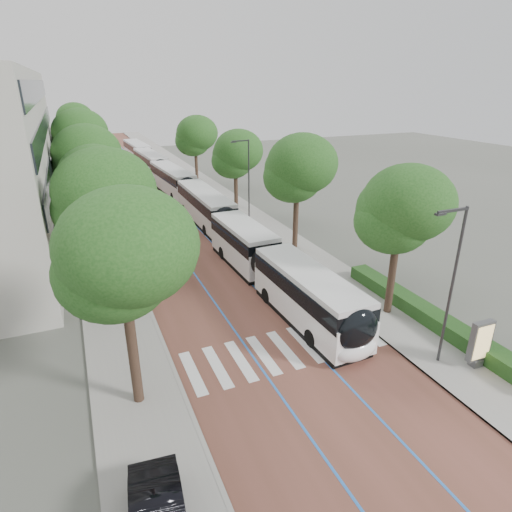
# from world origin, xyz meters

# --- Properties ---
(ground) EXTENTS (160.00, 160.00, 0.00)m
(ground) POSITION_xyz_m (0.00, 0.00, 0.00)
(ground) COLOR #51544C
(ground) RESTS_ON ground
(road) EXTENTS (11.00, 140.00, 0.02)m
(road) POSITION_xyz_m (0.00, 40.00, 0.01)
(road) COLOR brown
(road) RESTS_ON ground
(sidewalk_left) EXTENTS (4.00, 140.00, 0.12)m
(sidewalk_left) POSITION_xyz_m (-7.50, 40.00, 0.06)
(sidewalk_left) COLOR gray
(sidewalk_left) RESTS_ON ground
(sidewalk_right) EXTENTS (4.00, 140.00, 0.12)m
(sidewalk_right) POSITION_xyz_m (7.50, 40.00, 0.06)
(sidewalk_right) COLOR gray
(sidewalk_right) RESTS_ON ground
(kerb_left) EXTENTS (0.20, 140.00, 0.14)m
(kerb_left) POSITION_xyz_m (-5.60, 40.00, 0.06)
(kerb_left) COLOR gray
(kerb_left) RESTS_ON ground
(kerb_right) EXTENTS (0.20, 140.00, 0.14)m
(kerb_right) POSITION_xyz_m (5.60, 40.00, 0.06)
(kerb_right) COLOR gray
(kerb_right) RESTS_ON ground
(zebra_crossing) EXTENTS (10.55, 3.60, 0.01)m
(zebra_crossing) POSITION_xyz_m (0.20, 1.00, 0.03)
(zebra_crossing) COLOR silver
(zebra_crossing) RESTS_ON ground
(lane_line_left) EXTENTS (0.12, 126.00, 0.01)m
(lane_line_left) POSITION_xyz_m (-1.60, 40.00, 0.02)
(lane_line_left) COLOR blue
(lane_line_left) RESTS_ON road
(lane_line_right) EXTENTS (0.12, 126.00, 0.01)m
(lane_line_right) POSITION_xyz_m (1.60, 40.00, 0.02)
(lane_line_right) COLOR blue
(lane_line_right) RESTS_ON road
(hedge) EXTENTS (1.20, 14.00, 0.80)m
(hedge) POSITION_xyz_m (9.10, 0.00, 0.52)
(hedge) COLOR #1B3E15
(hedge) RESTS_ON sidewalk_right
(streetlight_near) EXTENTS (1.82, 0.20, 8.00)m
(streetlight_near) POSITION_xyz_m (6.62, -3.00, 4.82)
(streetlight_near) COLOR #333335
(streetlight_near) RESTS_ON sidewalk_right
(streetlight_far) EXTENTS (1.82, 0.20, 8.00)m
(streetlight_far) POSITION_xyz_m (6.62, 22.00, 4.82)
(streetlight_far) COLOR #333335
(streetlight_far) RESTS_ON sidewalk_right
(lamp_post_left) EXTENTS (0.14, 0.14, 8.00)m
(lamp_post_left) POSITION_xyz_m (-6.10, 8.00, 4.12)
(lamp_post_left) COLOR #333335
(lamp_post_left) RESTS_ON sidewalk_left
(trees_left) EXTENTS (6.35, 60.33, 9.75)m
(trees_left) POSITION_xyz_m (-7.50, 25.96, 6.72)
(trees_left) COLOR black
(trees_left) RESTS_ON ground
(trees_right) EXTENTS (5.76, 47.41, 8.91)m
(trees_right) POSITION_xyz_m (7.70, 23.67, 6.06)
(trees_right) COLOR black
(trees_right) RESTS_ON ground
(lead_bus) EXTENTS (3.00, 18.46, 3.20)m
(lead_bus) POSITION_xyz_m (2.60, 6.87, 1.63)
(lead_bus) COLOR black
(lead_bus) RESTS_ON ground
(bus_queued_0) EXTENTS (2.60, 12.41, 3.20)m
(bus_queued_0) POSITION_xyz_m (2.81, 23.26, 1.62)
(bus_queued_0) COLOR white
(bus_queued_0) RESTS_ON ground
(bus_queued_1) EXTENTS (3.32, 12.53, 3.20)m
(bus_queued_1) POSITION_xyz_m (2.63, 36.53, 1.62)
(bus_queued_1) COLOR white
(bus_queued_1) RESTS_ON ground
(bus_queued_2) EXTENTS (3.24, 12.52, 3.20)m
(bus_queued_2) POSITION_xyz_m (2.34, 49.76, 1.62)
(bus_queued_2) COLOR white
(bus_queued_2) RESTS_ON ground
(bus_queued_3) EXTENTS (3.16, 12.51, 3.20)m
(bus_queued_3) POSITION_xyz_m (2.30, 62.28, 1.62)
(bus_queued_3) COLOR white
(bus_queued_3) RESTS_ON ground
(ad_panel) EXTENTS (1.20, 0.47, 2.47)m
(ad_panel) POSITION_xyz_m (8.16, -4.06, 1.41)
(ad_panel) COLOR #59595B
(ad_panel) RESTS_ON sidewalk_right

